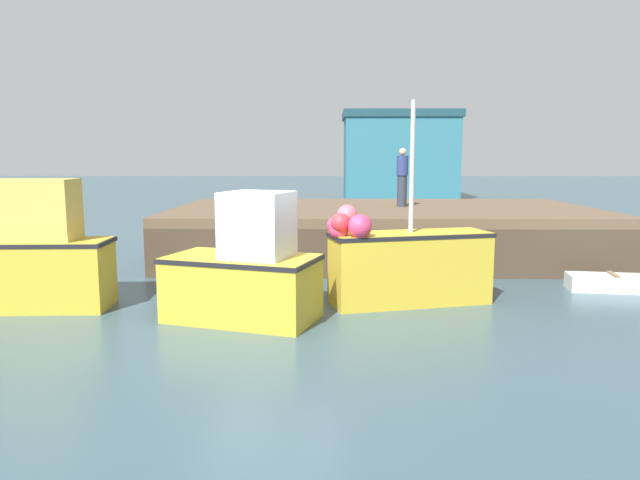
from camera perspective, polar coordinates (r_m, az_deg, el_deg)
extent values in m
cube|color=#38515B|center=(10.82, -4.87, -7.96)|extent=(120.00, 160.00, 0.10)
cube|color=brown|center=(17.59, 6.07, 2.79)|extent=(12.14, 6.81, 0.25)
cube|color=#433527|center=(14.44, 7.23, -1.29)|extent=(12.14, 0.24, 1.21)
cylinder|color=#433527|center=(14.98, -14.91, -1.16)|extent=(0.31, 0.31, 1.21)
cylinder|color=#433527|center=(14.52, 7.19, -1.23)|extent=(0.31, 0.31, 1.21)
cylinder|color=#433527|center=(16.17, 27.59, -1.14)|extent=(0.31, 0.31, 1.21)
cylinder|color=#433527|center=(20.88, -4.79, 1.62)|extent=(0.31, 0.31, 1.21)
cylinder|color=#433527|center=(21.44, 14.99, 1.55)|extent=(0.31, 0.31, 1.21)
cylinder|color=#433527|center=(14.48, -4.03, -1.22)|extent=(5.70, 0.15, 1.12)
cube|color=gold|center=(12.83, -27.36, -2.99)|extent=(3.61, 1.25, 1.35)
cube|color=black|center=(12.73, -27.54, -0.23)|extent=(3.68, 1.27, 0.08)
cube|color=gold|center=(12.48, -25.89, 2.65)|extent=(1.58, 0.95, 1.16)
cube|color=gold|center=(10.76, -7.53, -4.62)|extent=(2.92, 2.16, 1.17)
cube|color=black|center=(10.65, -7.58, -1.82)|extent=(2.98, 2.20, 0.08)
cube|color=#B2B7BC|center=(10.43, -6.03, 1.48)|extent=(1.37, 1.35, 1.16)
cube|color=gold|center=(11.95, 8.67, -2.69)|extent=(3.30, 1.77, 1.44)
cube|color=black|center=(11.85, 8.74, 0.50)|extent=(3.36, 1.80, 0.08)
cylinder|color=#B7B7BC|center=(11.75, 8.88, 6.98)|extent=(0.09, 0.09, 2.57)
sphere|color=red|center=(11.02, 4.07, 1.16)|extent=(0.36, 0.36, 0.36)
sphere|color=#DB3866|center=(11.03, 3.86, 1.32)|extent=(0.45, 0.45, 0.45)
sphere|color=#EA5B70|center=(11.80, 2.62, 2.43)|extent=(0.41, 0.41, 0.41)
sphere|color=#DB3866|center=(11.65, 1.63, 1.36)|extent=(0.40, 0.40, 0.40)
sphere|color=red|center=(11.10, 2.00, 1.66)|extent=(0.37, 0.37, 0.37)
sphere|color=#DB3866|center=(11.21, 1.82, 0.98)|extent=(0.37, 0.37, 0.37)
cube|color=white|center=(14.55, 26.42, -3.73)|extent=(1.98, 1.03, 0.34)
cube|color=#7F6647|center=(14.52, 26.47, -2.99)|extent=(0.20, 0.68, 0.04)
cylinder|color=#2D3342|center=(17.75, 7.91, 4.71)|extent=(0.29, 0.29, 0.92)
cylinder|color=navy|center=(17.72, 7.96, 7.13)|extent=(0.34, 0.34, 0.58)
sphere|color=tan|center=(17.72, 7.98, 8.42)|extent=(0.22, 0.22, 0.22)
cube|color=#2D6B7A|center=(41.20, 7.62, 7.70)|extent=(7.43, 5.19, 5.46)
cube|color=#1B4049|center=(41.29, 7.70, 11.84)|extent=(7.73, 5.39, 0.50)
cylinder|color=#DB3866|center=(12.26, -1.37, -4.68)|extent=(0.56, 0.56, 0.46)
cone|color=#DB3866|center=(12.18, -1.37, -3.00)|extent=(0.44, 0.44, 0.28)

